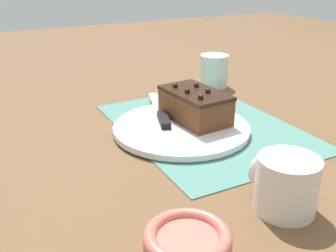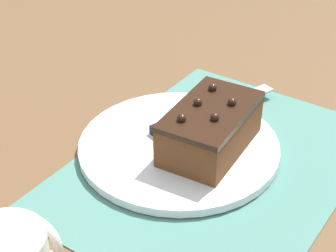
% 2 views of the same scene
% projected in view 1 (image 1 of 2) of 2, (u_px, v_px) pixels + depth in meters
% --- Properties ---
extents(ground_plane, '(3.00, 3.00, 0.00)m').
position_uv_depth(ground_plane, '(205.00, 127.00, 0.85)').
color(ground_plane, brown).
extents(placemat_woven, '(0.46, 0.34, 0.00)m').
position_uv_depth(placemat_woven, '(205.00, 126.00, 0.85)').
color(placemat_woven, slate).
rests_on(placemat_woven, ground_plane).
extents(cake_plate, '(0.29, 0.29, 0.01)m').
position_uv_depth(cake_plate, '(181.00, 128.00, 0.82)').
color(cake_plate, white).
rests_on(cake_plate, placemat_woven).
extents(chocolate_cake, '(0.16, 0.11, 0.07)m').
position_uv_depth(chocolate_cake, '(195.00, 105.00, 0.84)').
color(chocolate_cake, brown).
rests_on(chocolate_cake, cake_plate).
extents(serving_knife, '(0.23, 0.10, 0.01)m').
position_uv_depth(serving_knife, '(161.00, 114.00, 0.87)').
color(serving_knife, black).
rests_on(serving_knife, cake_plate).
extents(drinking_glass, '(0.08, 0.08, 0.09)m').
position_uv_depth(drinking_glass, '(214.00, 71.00, 1.11)').
color(drinking_glass, silver).
rests_on(drinking_glass, ground_plane).
extents(small_bowl, '(0.10, 0.10, 0.05)m').
position_uv_depth(small_bowl, '(187.00, 247.00, 0.46)').
color(small_bowl, '#C66656').
rests_on(small_bowl, ground_plane).
extents(coffee_mug, '(0.10, 0.09, 0.08)m').
position_uv_depth(coffee_mug, '(285.00, 184.00, 0.56)').
color(coffee_mug, silver).
rests_on(coffee_mug, ground_plane).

